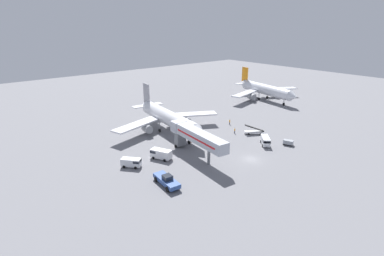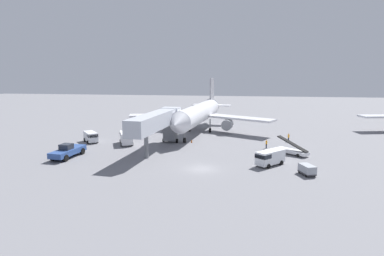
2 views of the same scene
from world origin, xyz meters
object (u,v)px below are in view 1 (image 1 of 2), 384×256
Objects in this scene: airplane_at_gate at (167,117)px; ground_crew_worker_midground at (235,131)px; jet_bridge at (195,136)px; belt_loader_truck at (254,132)px; pushback_tug at (167,180)px; service_van_mid_center at (161,154)px; safety_cone_alpha at (192,141)px; baggage_cart_far_right at (288,142)px; service_van_rear_right at (132,162)px; ground_crew_worker_foreground at (230,122)px; service_van_near_center at (266,141)px; airplane_background at (264,89)px.

airplane_at_gate is 22.52× the size of ground_crew_worker_midground.
belt_loader_truck is at bearing 0.68° from jet_bridge.
pushback_tug is 1.36× the size of service_van_mid_center.
jet_bridge is at bearing -27.37° from service_van_mid_center.
jet_bridge is at bearing -124.64° from safety_cone_alpha.
safety_cone_alpha is (-19.01, 18.33, -0.50)m from baggage_cart_far_right.
service_van_rear_right is (-20.27, -14.46, -3.29)m from airplane_at_gate.
ground_crew_worker_midground is at bearing -126.10° from ground_crew_worker_foreground.
service_van_near_center is (19.23, -7.12, -3.99)m from jet_bridge.
pushback_tug is 11.90m from service_van_rear_right.
airplane_at_gate reaches higher than airplane_background.
ground_crew_worker_foreground is (0.48, 22.30, 0.13)m from baggage_cart_far_right.
ground_crew_worker_foreground is (38.15, 18.52, -0.17)m from pushback_tug.
service_van_rear_right is 2.68× the size of ground_crew_worker_foreground.
ground_crew_worker_foreground is 38.87m from airplane_background.
airplane_at_gate is 19.84m from service_van_mid_center.
ground_crew_worker_foreground is 2.97× the size of safety_cone_alpha.
service_van_mid_center is at bearing -178.92° from ground_crew_worker_midground.
service_van_near_center is 8.52× the size of safety_cone_alpha.
service_van_mid_center is (-31.21, 3.65, 0.61)m from belt_loader_truck.
airplane_at_gate reaches higher than safety_cone_alpha.
service_van_near_center is (26.82, -11.05, -0.05)m from service_van_mid_center.
airplane_at_gate is 8.03× the size of service_van_rear_right.
pushback_tug is at bearing -156.38° from airplane_background.
jet_bridge is at bearing -16.29° from service_van_rear_right.
airplane_at_gate is 20.83m from ground_crew_worker_midground.
airplane_background is (55.56, 6.22, -0.02)m from airplane_at_gate.
belt_loader_truck is 10.94m from ground_crew_worker_foreground.
service_van_near_center is at bearing -45.19° from safety_cone_alpha.
jet_bridge reaches higher than service_van_near_center.
belt_loader_truck is 44.70m from airplane_background.
service_van_rear_right is 20.44m from safety_cone_alpha.
service_van_near_center is 2.86× the size of ground_crew_worker_foreground.
service_van_rear_right is at bearing -164.75° from airplane_background.
ground_crew_worker_foreground is 0.05× the size of airplane_background.
service_van_mid_center is 3.35× the size of ground_crew_worker_midground.
belt_loader_truck is at bearing -94.54° from ground_crew_worker_foreground.
safety_cone_alpha is at bearing 136.04° from baggage_cart_far_right.
pushback_tug is 4.55× the size of ground_crew_worker_midground.
service_van_mid_center reaches higher than service_van_rear_right.
jet_bridge reaches higher than service_van_mid_center.
service_van_mid_center is (-7.60, 3.93, -3.94)m from jet_bridge.
airplane_at_gate is 19.59m from jet_bridge.
service_van_mid_center is at bearing 157.61° from service_van_near_center.
pushback_tug reaches higher than ground_crew_worker_midground.
airplane_at_gate is 7.52× the size of service_van_near_center.
airplane_at_gate reaches higher than belt_loader_truck.
service_van_rear_right reaches higher than safety_cone_alpha.
jet_bridge is at bearing -155.45° from ground_crew_worker_foreground.
belt_loader_truck reaches higher than service_van_mid_center.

